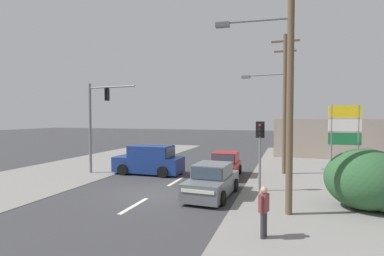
{
  "coord_description": "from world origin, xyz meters",
  "views": [
    {
      "loc": [
        6.19,
        -13.27,
        3.81
      ],
      "look_at": [
        0.68,
        4.0,
        3.11
      ],
      "focal_mm": 28.0,
      "sensor_mm": 36.0,
      "label": 1
    }
  ],
  "objects": [
    {
      "name": "ground_plane",
      "position": [
        0.0,
        0.0,
        0.0
      ],
      "size": [
        140.0,
        140.0,
        0.0
      ],
      "primitive_type": "plane",
      "color": "#3A3A3D"
    },
    {
      "name": "lane_dash_near",
      "position": [
        0.0,
        -2.0,
        0.0
      ],
      "size": [
        0.2,
        2.4,
        0.01
      ],
      "primitive_type": "cube",
      "color": "silver",
      "rests_on": "ground"
    },
    {
      "name": "lane_dash_mid",
      "position": [
        0.0,
        3.0,
        0.0
      ],
      "size": [
        0.2,
        2.4,
        0.01
      ],
      "primitive_type": "cube",
      "color": "silver",
      "rests_on": "ground"
    },
    {
      "name": "lane_dash_far",
      "position": [
        0.0,
        8.0,
        0.0
      ],
      "size": [
        0.2,
        2.4,
        0.01
      ],
      "primitive_type": "cube",
      "color": "silver",
      "rests_on": "ground"
    },
    {
      "name": "kerb_right_verge",
      "position": [
        9.0,
        2.0,
        0.01
      ],
      "size": [
        10.0,
        44.0,
        0.02
      ],
      "primitive_type": "cube",
      "color": "gray",
      "rests_on": "ground"
    },
    {
      "name": "kerb_left_verge",
      "position": [
        -8.5,
        4.0,
        0.01
      ],
      "size": [
        8.0,
        40.0,
        0.02
      ],
      "primitive_type": "cube",
      "color": "gray",
      "rests_on": "ground"
    },
    {
      "name": "utility_pole_foreground_right",
      "position": [
        6.15,
        -1.23,
        5.6
      ],
      "size": [
        3.78,
        0.47,
        10.46
      ],
      "color": "brown",
      "rests_on": "ground"
    },
    {
      "name": "utility_pole_midground_right",
      "position": [
        5.87,
        7.36,
        4.94
      ],
      "size": [
        3.78,
        0.62,
        9.17
      ],
      "color": "brown",
      "rests_on": "ground"
    },
    {
      "name": "traffic_signal_mast",
      "position": [
        -5.87,
        3.68,
        3.83
      ],
      "size": [
        3.67,
        0.54,
        6.0
      ],
      "color": "slate",
      "rests_on": "ground"
    },
    {
      "name": "pedestal_signal_right_kerb",
      "position": [
        4.88,
        2.18,
        2.42
      ],
      "size": [
        0.44,
        0.29,
        3.56
      ],
      "color": "slate",
      "rests_on": "ground"
    },
    {
      "name": "shopping_plaza_sign",
      "position": [
        10.0,
        9.79,
        2.98
      ],
      "size": [
        2.1,
        0.16,
        4.6
      ],
      "color": "slate",
      "rests_on": "ground"
    },
    {
      "name": "roadside_bush",
      "position": [
        9.4,
        0.36,
        1.18
      ],
      "size": [
        3.32,
        2.85,
        2.5
      ],
      "color": "#2D5B33",
      "rests_on": "ground"
    },
    {
      "name": "shopfront_wall_far",
      "position": [
        11.0,
        16.0,
        1.8
      ],
      "size": [
        12.0,
        1.0,
        3.6
      ],
      "primitive_type": "cube",
      "color": "#A39384",
      "rests_on": "ground"
    },
    {
      "name": "hatchback_oncoming_mid",
      "position": [
        2.45,
        5.4,
        0.7
      ],
      "size": [
        1.84,
        3.67,
        1.53
      ],
      "color": "maroon",
      "rests_on": "ground"
    },
    {
      "name": "sedan_oncoming_near",
      "position": [
        2.8,
        0.53,
        0.7
      ],
      "size": [
        2.04,
        4.31,
        1.56
      ],
      "color": "slate",
      "rests_on": "ground"
    },
    {
      "name": "suv_kerbside_parked",
      "position": [
        -2.51,
        4.66,
        0.88
      ],
      "size": [
        4.56,
        2.1,
        1.9
      ],
      "color": "navy",
      "rests_on": "ground"
    },
    {
      "name": "pedestrian_at_kerb",
      "position": [
        5.53,
        -3.82,
        0.93
      ],
      "size": [
        0.32,
        0.54,
        1.63
      ],
      "color": "#333338",
      "rests_on": "ground"
    }
  ]
}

